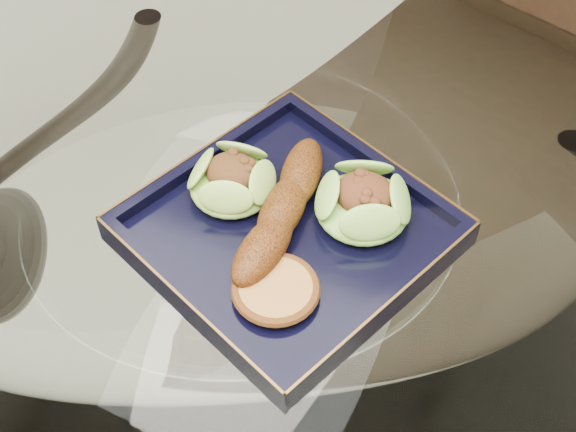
% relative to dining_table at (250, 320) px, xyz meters
% --- Properties ---
extents(dining_table, '(1.13, 1.13, 0.77)m').
position_rel_dining_table_xyz_m(dining_table, '(0.00, 0.00, 0.00)').
color(dining_table, white).
rests_on(dining_table, ground).
extents(dining_chair, '(0.56, 0.56, 1.04)m').
position_rel_dining_table_xyz_m(dining_chair, '(0.16, 0.38, -0.01)').
color(dining_chair, black).
rests_on(dining_chair, ground).
extents(navy_plate, '(0.35, 0.35, 0.02)m').
position_rel_dining_table_xyz_m(navy_plate, '(0.05, 0.01, 0.17)').
color(navy_plate, black).
rests_on(navy_plate, dining_table).
extents(lettuce_wrap_left, '(0.10, 0.10, 0.03)m').
position_rel_dining_table_xyz_m(lettuce_wrap_left, '(-0.03, 0.03, 0.20)').
color(lettuce_wrap_left, olive).
rests_on(lettuce_wrap_left, navy_plate).
extents(lettuce_wrap_right, '(0.10, 0.10, 0.03)m').
position_rel_dining_table_xyz_m(lettuce_wrap_right, '(0.11, 0.06, 0.20)').
color(lettuce_wrap_right, '#5CAD32').
rests_on(lettuce_wrap_right, navy_plate).
extents(roasted_plantain, '(0.05, 0.19, 0.04)m').
position_rel_dining_table_xyz_m(roasted_plantain, '(0.04, 0.02, 0.20)').
color(roasted_plantain, '#612C0A').
rests_on(roasted_plantain, navy_plate).
extents(crumb_patty, '(0.09, 0.09, 0.01)m').
position_rel_dining_table_xyz_m(crumb_patty, '(0.07, -0.07, 0.19)').
color(crumb_patty, '#A16535').
rests_on(crumb_patty, navy_plate).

